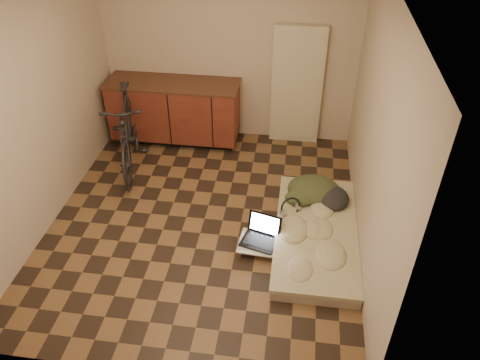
# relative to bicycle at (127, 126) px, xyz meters

# --- Properties ---
(room_shell) EXTENTS (3.50, 4.00, 2.60)m
(room_shell) POSITION_rel_bicycle_xyz_m (1.20, -1.00, 0.72)
(room_shell) COLOR brown
(room_shell) RESTS_ON ground
(cabinets) EXTENTS (1.84, 0.62, 0.91)m
(cabinets) POSITION_rel_bicycle_xyz_m (0.45, 0.70, -0.12)
(cabinets) COLOR black
(cabinets) RESTS_ON ground
(appliance_panel) EXTENTS (0.70, 0.10, 1.70)m
(appliance_panel) POSITION_rel_bicycle_xyz_m (2.15, 0.94, 0.27)
(appliance_panel) COLOR beige
(appliance_panel) RESTS_ON ground
(bicycle) EXTENTS (0.98, 1.88, 1.17)m
(bicycle) POSITION_rel_bicycle_xyz_m (0.00, 0.00, 0.00)
(bicycle) COLOR black
(bicycle) RESTS_ON ground
(futon) EXTENTS (0.89, 1.86, 0.16)m
(futon) POSITION_rel_bicycle_xyz_m (2.50, -1.18, -0.50)
(futon) COLOR tan
(futon) RESTS_ON ground
(clothing_pile) EXTENTS (0.66, 0.55, 0.27)m
(clothing_pile) POSITION_rel_bicycle_xyz_m (2.51, -0.57, -0.29)
(clothing_pile) COLOR #353F24
(clothing_pile) RESTS_ON futon
(headphones) EXTENTS (0.35, 0.34, 0.18)m
(headphones) POSITION_rel_bicycle_xyz_m (2.20, -0.93, -0.33)
(headphones) COLOR black
(headphones) RESTS_ON futon
(lap_desk) EXTENTS (0.63, 0.43, 0.10)m
(lap_desk) POSITION_rel_bicycle_xyz_m (1.98, -1.41, -0.49)
(lap_desk) COLOR brown
(lap_desk) RESTS_ON ground
(laptop) EXTENTS (0.45, 0.42, 0.26)m
(laptop) POSITION_rel_bicycle_xyz_m (1.90, -1.36, -0.43)
(laptop) COLOR black
(laptop) RESTS_ON lap_desk
(mouse) EXTENTS (0.07, 0.10, 0.03)m
(mouse) POSITION_rel_bicycle_xyz_m (2.18, -1.44, -0.47)
(mouse) COLOR silver
(mouse) RESTS_ON lap_desk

